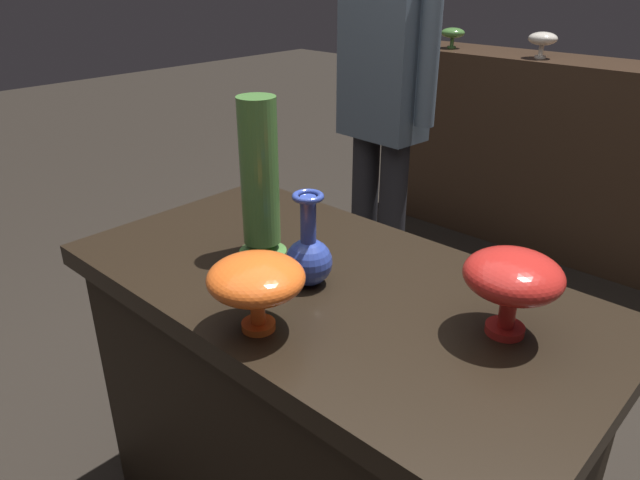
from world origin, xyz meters
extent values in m
cube|color=black|center=(0.00, 0.00, 0.38)|extent=(1.10, 0.59, 0.75)
cube|color=black|center=(0.00, 0.00, 0.78)|extent=(1.20, 0.64, 0.05)
cube|color=#382619|center=(0.00, 2.20, 0.47)|extent=(2.60, 0.40, 0.95)
sphere|color=#2D429E|center=(-0.03, -0.04, 0.85)|extent=(0.10, 0.10, 0.10)
cylinder|color=#2D429E|center=(-0.03, -0.04, 0.95)|extent=(0.03, 0.03, 0.11)
torus|color=#2D429E|center=(-0.03, -0.04, 1.00)|extent=(0.07, 0.07, 0.01)
cylinder|color=red|center=(0.37, 0.07, 0.81)|extent=(0.07, 0.07, 0.02)
cylinder|color=red|center=(0.37, 0.07, 0.85)|extent=(0.03, 0.03, 0.06)
ellipsoid|color=red|center=(0.37, 0.07, 0.92)|extent=(0.18, 0.18, 0.08)
cone|color=#477A38|center=(-0.22, 0.00, 0.81)|extent=(0.11, 0.11, 0.03)
cylinder|color=#477A38|center=(-0.22, 0.00, 1.00)|extent=(0.09, 0.09, 0.34)
cylinder|color=#E55B1E|center=(0.02, -0.23, 0.81)|extent=(0.06, 0.06, 0.01)
cylinder|color=#E55B1E|center=(0.02, -0.23, 0.84)|extent=(0.03, 0.03, 0.06)
ellipsoid|color=#E55B1E|center=(0.02, -0.23, 0.91)|extent=(0.18, 0.18, 0.07)
cylinder|color=#477A38|center=(-1.04, 2.15, 1.00)|extent=(0.05, 0.05, 0.01)
cylinder|color=#477A38|center=(-1.04, 2.15, 1.02)|extent=(0.02, 0.02, 0.04)
ellipsoid|color=#477A38|center=(-1.04, 2.15, 1.07)|extent=(0.13, 0.13, 0.05)
cylinder|color=silver|center=(-0.52, 2.13, 1.00)|extent=(0.06, 0.06, 0.01)
cylinder|color=silver|center=(-0.52, 2.13, 1.03)|extent=(0.02, 0.02, 0.05)
ellipsoid|color=silver|center=(-0.52, 2.13, 1.08)|extent=(0.14, 0.14, 0.06)
cylinder|color=#232328|center=(-0.54, 0.97, 0.40)|extent=(0.11, 0.11, 0.81)
cylinder|color=#232328|center=(-0.69, 0.98, 0.40)|extent=(0.11, 0.11, 0.81)
cube|color=slate|center=(-0.61, 0.97, 1.13)|extent=(0.33, 0.20, 0.64)
cylinder|color=slate|center=(-0.41, 0.96, 1.16)|extent=(0.07, 0.07, 0.54)
cylinder|color=slate|center=(-0.81, 0.99, 1.16)|extent=(0.07, 0.07, 0.54)
camera|label=1|loc=(0.74, -0.83, 1.43)|focal=33.16mm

